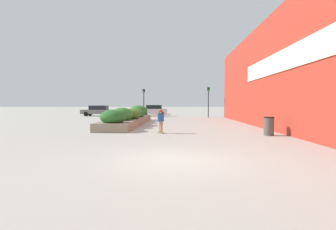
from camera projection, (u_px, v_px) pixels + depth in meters
ground_plane at (174, 160)px, 7.88m from camera, size 300.00×300.00×0.00m
building_wall_right at (278, 71)px, 16.18m from camera, size 0.67×33.21×7.41m
planter_box at (130, 117)px, 22.14m from camera, size 2.27×13.39×1.56m
skateboard at (161, 132)px, 15.16m from camera, size 0.47×0.79×0.10m
skateboarder at (161, 118)px, 15.13m from camera, size 1.14×0.55×1.30m
trash_bin at (269, 126)px, 14.04m from camera, size 0.55×0.55×1.01m
car_leftmost at (262, 110)px, 40.11m from camera, size 4.23×1.88×1.55m
car_center_left at (153, 110)px, 36.81m from camera, size 3.87×1.87×1.55m
car_center_right at (98, 111)px, 37.19m from camera, size 4.42×1.93×1.48m
traffic_light_left at (144, 98)px, 33.31m from camera, size 0.28×0.30×3.62m
traffic_light_right at (208, 97)px, 32.89m from camera, size 0.28×0.30×3.80m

